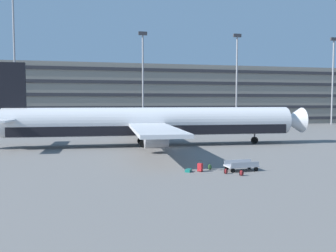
% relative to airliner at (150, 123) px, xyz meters
% --- Properties ---
extents(ground_plane, '(600.00, 600.00, 0.00)m').
position_rel_airliner_xyz_m(ground_plane, '(2.35, -1.94, -2.90)').
color(ground_plane, slate).
extents(terminal_structure, '(172.99, 19.03, 14.07)m').
position_rel_airliner_xyz_m(terminal_structure, '(2.35, 44.18, 4.13)').
color(terminal_structure, gray).
rests_on(terminal_structure, ground_plane).
extents(airliner, '(42.01, 34.10, 10.25)m').
position_rel_airliner_xyz_m(airliner, '(0.00, 0.00, 0.00)').
color(airliner, silver).
rests_on(airliner, ground_plane).
extents(light_mast_left, '(1.80, 0.50, 26.68)m').
position_rel_airliner_xyz_m(light_mast_left, '(-20.94, 30.13, 12.19)').
color(light_mast_left, gray).
rests_on(light_mast_left, ground_plane).
extents(light_mast_center_left, '(1.80, 0.50, 20.09)m').
position_rel_airliner_xyz_m(light_mast_center_left, '(4.14, 30.13, 8.80)').
color(light_mast_center_left, gray).
rests_on(light_mast_center_left, ground_plane).
extents(light_mast_center_right, '(1.80, 0.50, 20.55)m').
position_rel_airliner_xyz_m(light_mast_center_right, '(25.36, 30.13, 9.04)').
color(light_mast_center_right, gray).
rests_on(light_mast_center_right, ground_plane).
extents(light_mast_right, '(1.80, 0.50, 20.75)m').
position_rel_airliner_xyz_m(light_mast_right, '(50.17, 30.13, 9.15)').
color(light_mast_right, gray).
rests_on(light_mast_right, ground_plane).
extents(suitcase_upright, '(0.70, 0.77, 0.23)m').
position_rel_airliner_xyz_m(suitcase_upright, '(-0.05, -17.30, -2.79)').
color(suitcase_upright, '#147266').
rests_on(suitcase_upright, ground_plane).
extents(suitcase_small, '(0.45, 0.46, 0.89)m').
position_rel_airliner_xyz_m(suitcase_small, '(0.89, -17.45, -2.54)').
color(suitcase_small, '#B21E23').
rests_on(suitcase_small, ground_plane).
extents(backpack_orange, '(0.37, 0.42, 0.52)m').
position_rel_airliner_xyz_m(backpack_orange, '(1.93, -16.88, -2.68)').
color(backpack_orange, '#264C26').
rests_on(backpack_orange, ground_plane).
extents(backpack_teal, '(0.37, 0.37, 0.46)m').
position_rel_airliner_xyz_m(backpack_teal, '(2.58, -18.74, -2.71)').
color(backpack_teal, maroon).
rests_on(backpack_teal, ground_plane).
extents(backpack_scuffed, '(0.42, 0.43, 0.47)m').
position_rel_airliner_xyz_m(backpack_scuffed, '(3.46, -19.67, -2.70)').
color(backpack_scuffed, maroon).
rests_on(backpack_scuffed, ground_plane).
extents(baggage_cart, '(3.33, 1.44, 0.82)m').
position_rel_airliner_xyz_m(baggage_cart, '(4.28, -17.87, -2.48)').
color(baggage_cart, '#B7B7BC').
rests_on(baggage_cart, ground_plane).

